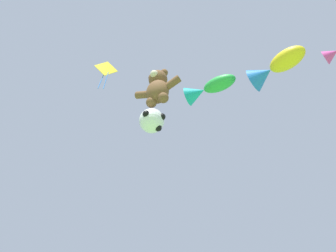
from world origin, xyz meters
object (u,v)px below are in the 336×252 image
(soccer_ball_kite, at_px, (152,121))
(diamond_kite, at_px, (106,70))
(fish_kite_goldfin, at_px, (274,67))
(fish_kite_emerald, at_px, (208,89))
(teddy_bear_kite, at_px, (158,88))

(soccer_ball_kite, xyz_separation_m, diamond_kite, (-2.29, -0.59, 4.16))
(fish_kite_goldfin, distance_m, diamond_kite, 7.64)
(soccer_ball_kite, height_order, fish_kite_emerald, fish_kite_emerald)
(fish_kite_goldfin, bearing_deg, diamond_kite, -166.07)
(teddy_bear_kite, height_order, fish_kite_goldfin, teddy_bear_kite)
(teddy_bear_kite, relative_size, diamond_kite, 0.88)
(soccer_ball_kite, bearing_deg, fish_kite_emerald, 33.82)
(teddy_bear_kite, distance_m, diamond_kite, 3.74)
(fish_kite_emerald, distance_m, diamond_kite, 4.94)
(fish_kite_emerald, bearing_deg, soccer_ball_kite, -146.18)
(teddy_bear_kite, relative_size, fish_kite_goldfin, 0.84)
(soccer_ball_kite, distance_m, diamond_kite, 4.78)
(fish_kite_goldfin, bearing_deg, soccer_ball_kite, -166.29)
(teddy_bear_kite, relative_size, fish_kite_emerald, 0.91)
(fish_kite_goldfin, relative_size, diamond_kite, 1.06)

